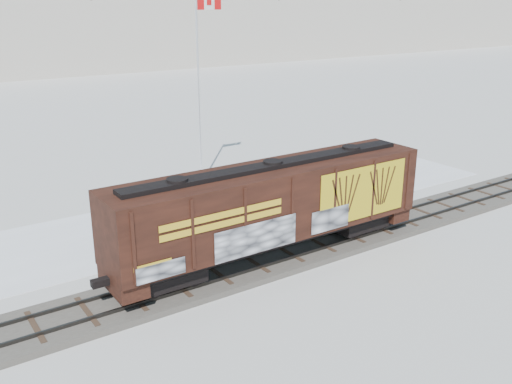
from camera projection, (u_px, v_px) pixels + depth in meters
ground at (287, 257)px, 28.09m from camera, size 500.00×500.00×0.00m
rail_track at (287, 255)px, 28.04m from camera, size 50.00×3.40×0.43m
parking_strip at (211, 213)px, 33.96m from camera, size 40.00×8.00×0.03m
hopper_railcar at (273, 205)px, 26.65m from camera, size 16.18×3.06×4.55m
flagpole at (201, 115)px, 37.96m from camera, size 2.30×0.90×12.66m
car_silver at (198, 216)px, 31.08m from camera, size 4.97×2.05×1.68m
car_white at (222, 207)px, 32.73m from camera, size 4.44×1.63×1.45m
car_dark at (306, 189)px, 35.83m from camera, size 5.63×3.59×1.52m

